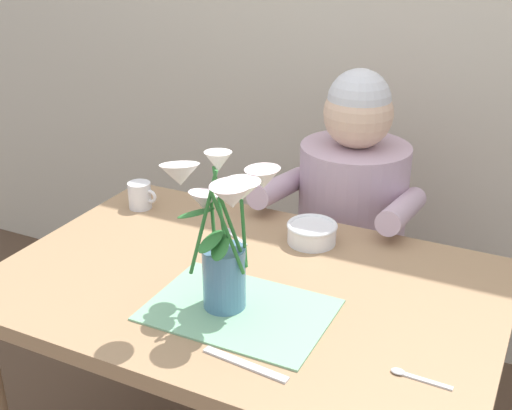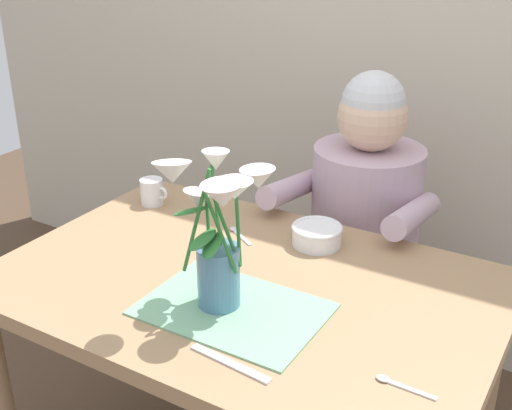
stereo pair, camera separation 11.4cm
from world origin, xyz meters
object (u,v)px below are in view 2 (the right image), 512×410
Objects in this scene: ceramic_bowl at (317,234)px; dinner_knife at (230,363)px; seated_person at (362,248)px; flower_vase at (218,229)px; tea_cup at (152,192)px.

ceramic_bowl is 0.55m from dinner_knife.
seated_person is 3.07× the size of flower_vase.
flower_vase is at bearing -36.93° from tea_cup.
flower_vase is 2.72× the size of ceramic_bowl.
seated_person is 0.93m from dinner_knife.
ceramic_bowl is 0.54m from tea_cup.
tea_cup is (-0.54, -0.38, 0.22)m from seated_person.
ceramic_bowl is (0.01, -0.36, 0.21)m from seated_person.
dinner_knife is at bearing -40.37° from tea_cup.
flower_vase reaches higher than dinner_knife.
ceramic_bowl is at bearing 82.45° from flower_vase.
seated_person is at bearing 90.87° from ceramic_bowl.
dinner_knife is 0.81m from tea_cup.
tea_cup reaches higher than ceramic_bowl.
flower_vase is 0.63m from tea_cup.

